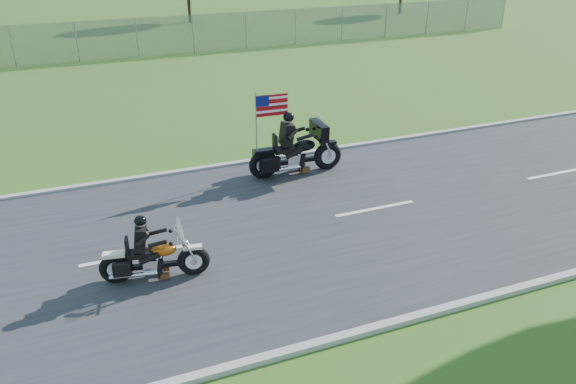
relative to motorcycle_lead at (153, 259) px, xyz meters
name	(u,v)px	position (x,y,z in m)	size (l,w,h in m)	color
ground	(221,240)	(1.67, 0.99, -0.47)	(420.00, 420.00, 0.00)	#325A1C
road	(221,239)	(1.67, 0.99, -0.45)	(120.00, 8.00, 0.04)	#28282B
curb_north	(184,171)	(1.67, 5.04, -0.42)	(120.00, 0.18, 0.12)	#9E9B93
curb_south	(286,353)	(1.67, -3.06, -0.42)	(120.00, 0.18, 0.12)	#9E9B93
fence	(12,46)	(-3.33, 20.99, 0.53)	(60.00, 0.03, 2.00)	gray
motorcycle_lead	(153,259)	(0.00, 0.00, 0.00)	(2.19, 0.79, 1.48)	black
motorcycle_follow	(296,153)	(4.66, 3.80, 0.16)	(2.80, 0.92, 2.34)	black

